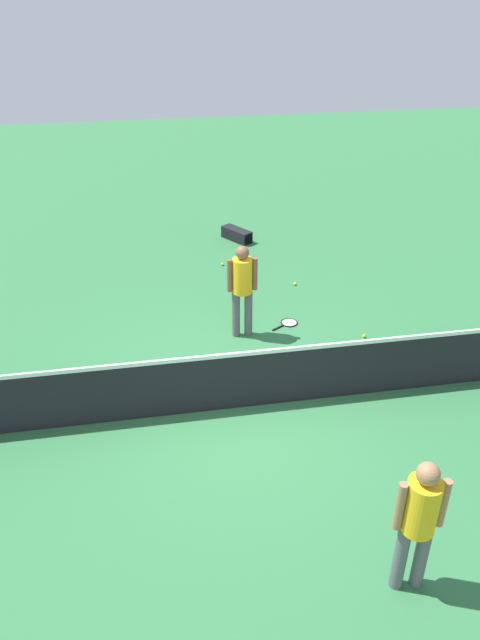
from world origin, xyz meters
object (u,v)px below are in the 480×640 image
tennis_ball_near_player (295,284)px  tennis_ball_by_net (222,264)px  tennis_ball_midcourt (364,336)px  player_near_side (242,284)px  tennis_racket_near_player (288,323)px  player_far_side (419,517)px  equipment_bag (238,235)px

tennis_ball_near_player → tennis_ball_by_net: 1.79m
tennis_ball_midcourt → player_near_side: bearing=-12.9°
player_near_side → tennis_racket_near_player: player_near_side is taller
player_far_side → tennis_ball_near_player: size_ratio=25.76×
equipment_bag → tennis_ball_midcourt: bearing=107.0°
player_near_side → tennis_ball_by_net: bearing=-91.7°
player_far_side → tennis_ball_by_net: (0.72, -8.18, -0.98)m
player_far_side → tennis_ball_midcourt: player_far_side is taller
equipment_bag → tennis_ball_near_player: bearing=106.5°
tennis_ball_midcourt → equipment_bag: (1.44, -4.72, 0.11)m
tennis_racket_near_player → equipment_bag: size_ratio=0.72×
tennis_ball_by_net → player_far_side: bearing=95.1°
player_near_side → tennis_ball_midcourt: player_near_side is taller
tennis_ball_by_net → equipment_bag: equipment_bag is taller
player_near_side → equipment_bag: bearing=-98.8°
tennis_ball_near_player → player_near_side: bearing=50.5°
player_far_side → tennis_racket_near_player: 5.59m
player_far_side → equipment_bag: (0.15, -9.51, -0.87)m
player_near_side → player_far_side: bearing=98.7°
tennis_ball_by_net → tennis_racket_near_player: bearing=106.9°
player_near_side → tennis_ball_midcourt: (-2.10, 0.48, -0.98)m
tennis_racket_near_player → tennis_ball_near_player: 1.57m
player_far_side → equipment_bag: player_far_side is taller
player_far_side → equipment_bag: 9.55m
tennis_ball_near_player → tennis_ball_midcourt: (-0.69, 2.19, 0.00)m
tennis_racket_near_player → tennis_ball_by_net: bearing=-73.1°
equipment_bag → player_near_side: bearing=81.2°
tennis_racket_near_player → tennis_ball_near_player: tennis_ball_near_player is taller
player_far_side → tennis_racket_near_player: (-0.09, -5.50, -1.00)m
player_near_side → tennis_ball_near_player: 2.42m
tennis_racket_near_player → tennis_ball_near_player: size_ratio=8.90×
player_near_side → tennis_ball_by_net: 3.07m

